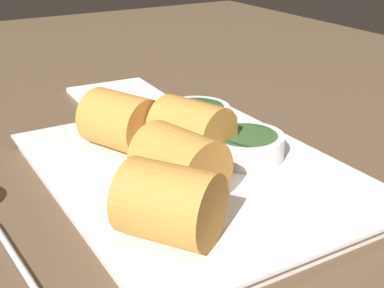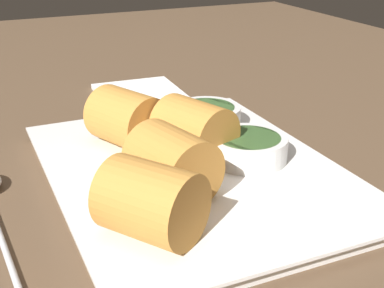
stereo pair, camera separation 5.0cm
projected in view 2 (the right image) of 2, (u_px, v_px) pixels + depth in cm
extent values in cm
cube|color=brown|center=(160.00, 177.00, 53.20)|extent=(180.00, 140.00, 2.00)
cube|color=white|center=(192.00, 175.00, 49.95)|extent=(31.68, 24.35, 1.20)
cube|color=white|center=(192.00, 168.00, 49.65)|extent=(32.95, 25.32, 0.30)
cylinder|color=#C68438|center=(172.00, 163.00, 43.71)|extent=(7.88, 7.13, 5.65)
sphere|color=#B23D2D|center=(155.00, 153.00, 45.51)|extent=(3.67, 3.67, 3.67)
cylinder|color=#C68438|center=(127.00, 119.00, 53.19)|extent=(8.38, 7.83, 5.65)
sphere|color=#56843D|center=(111.00, 113.00, 54.75)|extent=(3.67, 3.67, 3.67)
cylinder|color=#C68438|center=(151.00, 202.00, 37.77)|extent=(8.71, 8.43, 5.65)
sphere|color=beige|center=(123.00, 193.00, 38.98)|extent=(3.67, 3.67, 3.67)
cylinder|color=#C68438|center=(194.00, 130.00, 50.34)|extent=(8.25, 7.63, 5.65)
sphere|color=#56843D|center=(176.00, 123.00, 51.97)|extent=(3.67, 3.67, 3.67)
cylinder|color=white|center=(248.00, 148.00, 50.60)|extent=(7.47, 7.47, 2.30)
cylinder|color=#477038|center=(248.00, 139.00, 50.23)|extent=(6.12, 6.12, 0.41)
cylinder|color=white|center=(207.00, 117.00, 58.53)|extent=(7.47, 7.47, 2.30)
cylinder|color=#477038|center=(207.00, 108.00, 58.15)|extent=(6.12, 6.12, 0.41)
cylinder|color=silver|center=(5.00, 248.00, 39.56)|extent=(11.54, 1.20, 0.50)
cube|color=white|center=(141.00, 95.00, 73.29)|extent=(13.52, 11.65, 0.60)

